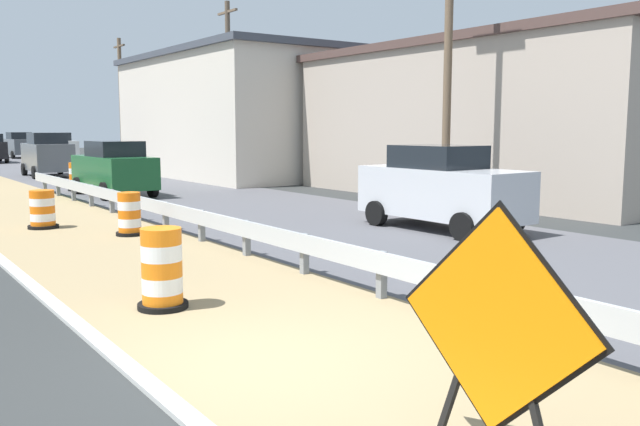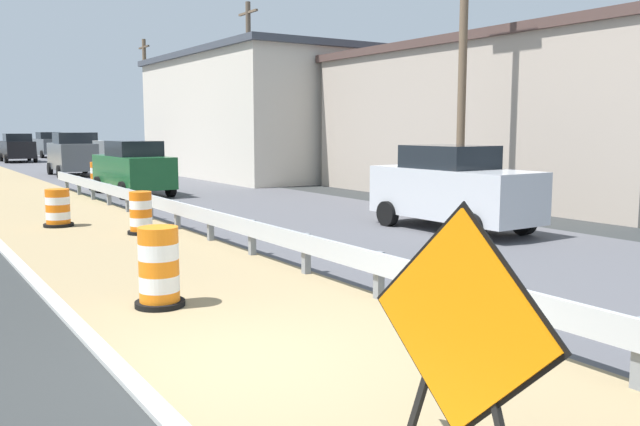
{
  "view_description": "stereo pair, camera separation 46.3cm",
  "coord_description": "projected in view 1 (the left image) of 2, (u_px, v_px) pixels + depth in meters",
  "views": [
    {
      "loc": [
        -3.52,
        -5.92,
        2.49
      ],
      "look_at": [
        2.59,
        2.64,
        1.14
      ],
      "focal_mm": 37.22,
      "sensor_mm": 36.0,
      "label": 1
    },
    {
      "loc": [
        -3.14,
        -6.18,
        2.49
      ],
      "look_at": [
        2.59,
        2.64,
        1.14
      ],
      "focal_mm": 37.22,
      "sensor_mm": 36.0,
      "label": 2
    }
  ],
  "objects": [
    {
      "name": "far_lane_asphalt",
      "position": [
        616.0,
        279.0,
        11.02
      ],
      "size": [
        7.65,
        120.0,
        0.0
      ],
      "primitive_type": "cube",
      "color": "#4C4C51",
      "rests_on": "ground"
    },
    {
      "name": "car_distant_a",
      "position": [
        57.0,
        148.0,
        46.36
      ],
      "size": [
        2.02,
        4.65,
        2.17
      ],
      "rotation": [
        0.0,
        0.0,
        -1.55
      ],
      "color": "silver",
      "rests_on": "ground"
    },
    {
      "name": "guardrail_median",
      "position": [
        428.0,
        277.0,
        8.86
      ],
      "size": [
        0.18,
        44.49,
        0.71
      ],
      "color": "#ADB2B7",
      "rests_on": "ground"
    },
    {
      "name": "traffic_barrel_far",
      "position": [
        77.0,
        178.0,
        26.42
      ],
      "size": [
        0.7,
        0.7,
        1.13
      ],
      "color": "orange",
      "rests_on": "ground"
    },
    {
      "name": "utility_pole_far",
      "position": [
        121.0,
        101.0,
        42.25
      ],
      "size": [
        0.24,
        1.8,
        8.12
      ],
      "color": "brown",
      "rests_on": "ground"
    },
    {
      "name": "roadside_shop_far",
      "position": [
        247.0,
        115.0,
        34.99
      ],
      "size": [
        9.2,
        14.4,
        6.3
      ],
      "color": "beige",
      "rests_on": "ground"
    },
    {
      "name": "warning_sign_diamond",
      "position": [
        495.0,
        330.0,
        4.73
      ],
      "size": [
        0.18,
        1.72,
        2.0
      ],
      "rotation": [
        0.0,
        0.0,
        3.23
      ],
      "color": "black",
      "rests_on": "ground"
    },
    {
      "name": "car_mid_far_lane",
      "position": [
        20.0,
        145.0,
        55.46
      ],
      "size": [
        2.14,
        4.14,
        2.14
      ],
      "rotation": [
        0.0,
        0.0,
        -1.53
      ],
      "color": "#4C5156",
      "rests_on": "ground"
    },
    {
      "name": "ground_plane",
      "position": [
        267.0,
        361.0,
        7.13
      ],
      "size": [
        160.0,
        160.0,
        0.0
      ],
      "primitive_type": "plane",
      "color": "#2B2D2D"
    },
    {
      "name": "car_lead_near_lane",
      "position": [
        114.0,
        168.0,
        24.43
      ],
      "size": [
        2.07,
        4.45,
        2.02
      ],
      "rotation": [
        0.0,
        0.0,
        1.6
      ],
      "color": "#195128",
      "rests_on": "ground"
    },
    {
      "name": "traffic_barrel_close",
      "position": [
        130.0,
        216.0,
        15.44
      ],
      "size": [
        0.65,
        0.65,
        1.01
      ],
      "color": "orange",
      "rests_on": "ground"
    },
    {
      "name": "median_dirt_strip",
      "position": [
        331.0,
        346.0,
        7.62
      ],
      "size": [
        4.13,
        120.0,
        0.01
      ],
      "primitive_type": "cube",
      "color": "#8E7A56",
      "rests_on": "ground"
    },
    {
      "name": "curb_near_edge",
      "position": [
        151.0,
        388.0,
        6.38
      ],
      "size": [
        0.2,
        120.0,
        0.11
      ],
      "primitive_type": "cube",
      "color": "#ADADA8",
      "rests_on": "ground"
    },
    {
      "name": "utility_pole_mid",
      "position": [
        229.0,
        88.0,
        31.71
      ],
      "size": [
        0.24,
        1.8,
        8.43
      ],
      "color": "brown",
      "rests_on": "ground"
    },
    {
      "name": "traffic_barrel_nearest",
      "position": [
        162.0,
        272.0,
        9.16
      ],
      "size": [
        0.7,
        0.7,
        1.13
      ],
      "color": "orange",
      "rests_on": "ground"
    },
    {
      "name": "car_trailing_far_lane",
      "position": [
        47.0,
        155.0,
        34.14
      ],
      "size": [
        2.15,
        4.4,
        2.25
      ],
      "rotation": [
        0.0,
        0.0,
        1.53
      ],
      "color": "#4C5156",
      "rests_on": "ground"
    },
    {
      "name": "roadside_shop_near",
      "position": [
        486.0,
        120.0,
        24.35
      ],
      "size": [
        6.69,
        15.12,
        5.55
      ],
      "color": "#AD9E8E",
      "rests_on": "ground"
    },
    {
      "name": "traffic_barrel_mid",
      "position": [
        43.0,
        211.0,
        16.53
      ],
      "size": [
        0.74,
        0.74,
        0.96
      ],
      "color": "orange",
      "rests_on": "ground"
    },
    {
      "name": "car_trailing_near_lane",
      "position": [
        441.0,
        188.0,
        16.3
      ],
      "size": [
        2.01,
        4.42,
        2.07
      ],
      "rotation": [
        0.0,
        0.0,
        -1.55
      ],
      "color": "silver",
      "rests_on": "ground"
    },
    {
      "name": "utility_pole_near",
      "position": [
        448.0,
        55.0,
        18.98
      ],
      "size": [
        0.24,
        1.8,
        8.79
      ],
      "color": "brown",
      "rests_on": "ground"
    }
  ]
}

